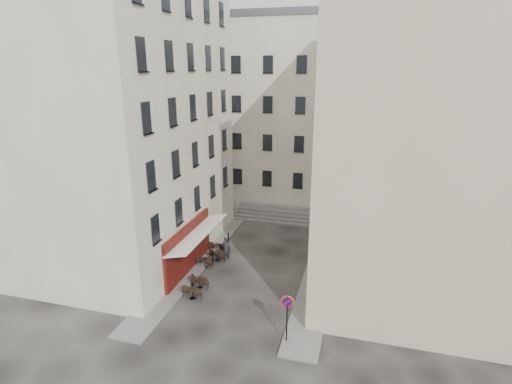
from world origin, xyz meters
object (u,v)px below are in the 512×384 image
(bistro_table_b, at_px, (200,282))
(pedestrian, at_px, (226,248))
(bistro_table_a, at_px, (193,292))
(no_parking_sign, at_px, (287,310))

(bistro_table_b, xyz_separation_m, pedestrian, (0.27, 4.28, 0.46))
(pedestrian, bearing_deg, bistro_table_b, 65.37)
(pedestrian, bearing_deg, bistro_table_a, 66.81)
(no_parking_sign, height_order, bistro_table_b, no_parking_sign)
(no_parking_sign, xyz_separation_m, bistro_table_a, (-6.43, 2.51, -1.51))
(no_parking_sign, distance_m, pedestrian, 10.27)
(bistro_table_a, distance_m, pedestrian, 5.61)
(bistro_table_a, xyz_separation_m, bistro_table_b, (-0.06, 1.31, -0.01))
(pedestrian, bearing_deg, no_parking_sign, 106.45)
(no_parking_sign, distance_m, bistro_table_a, 7.06)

